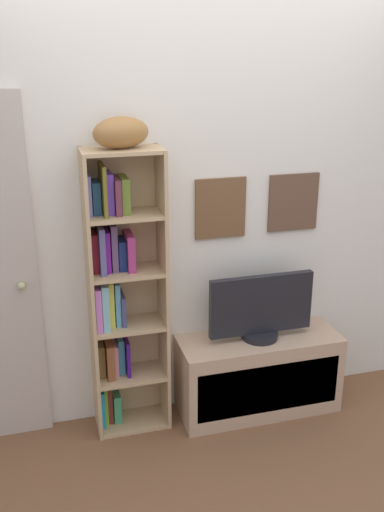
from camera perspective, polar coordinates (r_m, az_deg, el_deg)
The scene contains 5 objects.
back_wall at distance 3.43m, azimuth 1.52°, elevation 4.55°, with size 4.80×0.08×2.54m.
bookshelf at distance 3.33m, azimuth -7.13°, elevation -3.70°, with size 0.43×0.25×1.67m.
football at distance 3.06m, azimuth -6.95°, elevation 11.86°, with size 0.30×0.16×0.16m, color olive.
tv_stand at distance 3.73m, azimuth 6.48°, elevation -11.33°, with size 0.99×0.37×0.50m.
television at distance 3.52m, azimuth 6.75°, elevation -5.11°, with size 0.64×0.22×0.41m.
Camera 1 is at (-0.98, -2.02, 2.18)m, focal length 41.00 mm.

